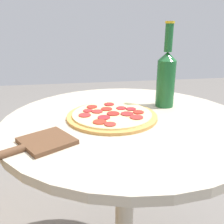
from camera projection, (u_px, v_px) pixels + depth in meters
table at (125, 167)px, 0.92m from camera, size 0.83×0.83×0.76m
pizza at (112, 115)px, 0.85m from camera, size 0.31×0.31×0.02m
beer_bottle at (166, 76)px, 0.94m from camera, size 0.07×0.07×0.31m
pizza_paddle at (38, 144)px, 0.65m from camera, size 0.19×0.24×0.02m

